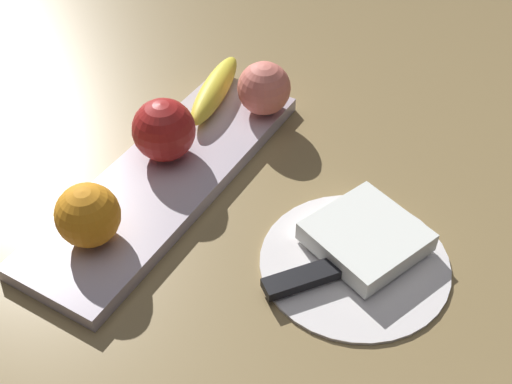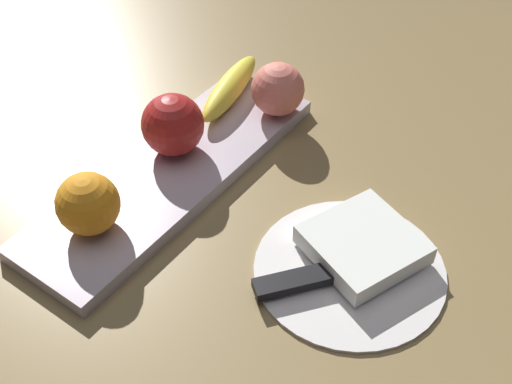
# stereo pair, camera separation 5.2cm
# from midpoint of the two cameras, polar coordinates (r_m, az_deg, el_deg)

# --- Properties ---
(ground_plane) EXTENTS (2.40, 2.40, 0.00)m
(ground_plane) POSITION_cam_midpoint_polar(r_m,az_deg,el_deg) (0.85, -5.12, 1.33)
(ground_plane) COLOR olive
(fruit_tray) EXTENTS (0.43, 0.13, 0.02)m
(fruit_tray) POSITION_cam_midpoint_polar(r_m,az_deg,el_deg) (0.84, -5.27, 1.53)
(fruit_tray) COLOR #BEB1BE
(fruit_tray) RESTS_ON ground_plane
(apple) EXTENTS (0.08, 0.08, 0.08)m
(apple) POSITION_cam_midpoint_polar(r_m,az_deg,el_deg) (0.84, -5.37, 5.69)
(apple) COLOR #A9201E
(apple) RESTS_ON fruit_tray
(banana) EXTENTS (0.17, 0.07, 0.03)m
(banana) POSITION_cam_midpoint_polar(r_m,az_deg,el_deg) (0.93, -0.64, 8.86)
(banana) COLOR yellow
(banana) RESTS_ON fruit_tray
(orange_near_apple) EXTENTS (0.07, 0.07, 0.07)m
(orange_near_apple) POSITION_cam_midpoint_polar(r_m,az_deg,el_deg) (0.75, -12.26, -1.05)
(orange_near_apple) COLOR orange
(orange_near_apple) RESTS_ON fruit_tray
(peach) EXTENTS (0.07, 0.07, 0.07)m
(peach) POSITION_cam_midpoint_polar(r_m,az_deg,el_deg) (0.90, 3.54, 8.71)
(peach) COLOR #E77766
(peach) RESTS_ON fruit_tray
(dinner_plate) EXTENTS (0.21, 0.21, 0.01)m
(dinner_plate) POSITION_cam_midpoint_polar(r_m,az_deg,el_deg) (0.75, 9.98, -6.54)
(dinner_plate) COLOR white
(dinner_plate) RESTS_ON ground_plane
(folded_napkin) EXTENTS (0.14, 0.14, 0.02)m
(folded_napkin) POSITION_cam_midpoint_polar(r_m,az_deg,el_deg) (0.75, 11.09, -4.48)
(folded_napkin) COLOR white
(folded_napkin) RESTS_ON dinner_plate
(knife) EXTENTS (0.16, 0.13, 0.01)m
(knife) POSITION_cam_midpoint_polar(r_m,az_deg,el_deg) (0.72, 6.58, -7.43)
(knife) COLOR silver
(knife) RESTS_ON dinner_plate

